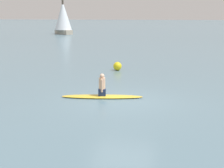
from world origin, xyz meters
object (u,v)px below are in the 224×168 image
at_px(surfboard, 102,96).
at_px(sailboat_center_horizon, 63,17).
at_px(buoy_marker, 117,66).
at_px(person_paddler, 102,86).

distance_m(surfboard, sailboat_center_horizon, 44.70).
xyz_separation_m(surfboard, sailboat_center_horizon, (41.45, 16.49, 2.86)).
xyz_separation_m(surfboard, buoy_marker, (6.65, 0.60, 0.21)).
relative_size(surfboard, buoy_marker, 6.50).
bearing_deg(sailboat_center_horizon, person_paddler, -26.80).
bearing_deg(sailboat_center_horizon, surfboard, -26.80).
distance_m(person_paddler, buoy_marker, 6.68).
distance_m(surfboard, person_paddler, 0.45).
height_order(surfboard, sailboat_center_horizon, sailboat_center_horizon).
relative_size(surfboard, person_paddler, 3.66).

